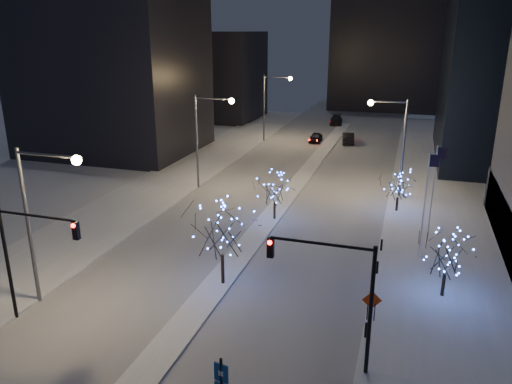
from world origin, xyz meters
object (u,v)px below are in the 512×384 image
at_px(traffic_signal_east, 339,285).
at_px(holiday_tree_plaza_near, 447,256).
at_px(street_lamp_w_far, 271,99).
at_px(street_lamp_east, 395,135).
at_px(car_near, 316,138).
at_px(street_lamp_w_mid, 206,129).
at_px(traffic_signal_west, 27,248).
at_px(car_far, 336,120).
at_px(holiday_tree_plaza_far, 399,184).
at_px(construction_sign, 372,303).
at_px(holiday_tree_median_near, 222,231).
at_px(car_mid, 348,138).
at_px(holiday_tree_median_far, 275,189).
at_px(street_lamp_w_near, 40,207).

bearing_deg(traffic_signal_east, holiday_tree_plaza_near, 58.98).
distance_m(street_lamp_w_far, holiday_tree_plaza_near, 48.07).
distance_m(street_lamp_east, car_near, 27.18).
bearing_deg(street_lamp_w_mid, street_lamp_east, 8.96).
bearing_deg(car_near, street_lamp_w_mid, -105.05).
bearing_deg(traffic_signal_west, holiday_tree_plaza_near, 23.92).
bearing_deg(car_far, holiday_tree_plaza_far, -80.93).
relative_size(traffic_signal_west, holiday_tree_plaza_far, 1.69).
xyz_separation_m(holiday_tree_plaza_far, construction_sign, (-0.64, -19.76, -1.43)).
bearing_deg(street_lamp_east, holiday_tree_median_near, -113.30).
bearing_deg(holiday_tree_plaza_far, street_lamp_w_mid, 175.95).
height_order(car_mid, holiday_tree_plaza_far, holiday_tree_plaza_far).
relative_size(car_mid, car_far, 0.94).
bearing_deg(street_lamp_w_far, construction_sign, -67.38).
xyz_separation_m(traffic_signal_east, construction_sign, (1.36, 4.83, -3.46)).
relative_size(street_lamp_w_mid, traffic_signal_east, 1.43).
relative_size(traffic_signal_east, holiday_tree_median_far, 1.59).
xyz_separation_m(holiday_tree_plaza_near, construction_sign, (-4.14, -4.32, -1.66)).
relative_size(holiday_tree_median_far, holiday_tree_plaza_near, 1.01).
height_order(car_mid, holiday_tree_median_far, holiday_tree_median_far).
height_order(street_lamp_w_mid, holiday_tree_plaza_far, street_lamp_w_mid).
relative_size(traffic_signal_west, construction_sign, 3.67).
relative_size(street_lamp_east, construction_sign, 5.24).
relative_size(street_lamp_w_far, holiday_tree_plaza_near, 2.30).
bearing_deg(holiday_tree_median_far, street_lamp_w_mid, 143.82).
bearing_deg(holiday_tree_median_near, street_lamp_east, 66.70).
relative_size(car_mid, holiday_tree_plaza_near, 1.14).
relative_size(street_lamp_w_mid, car_near, 2.42).
relative_size(street_lamp_w_near, street_lamp_w_mid, 1.00).
distance_m(traffic_signal_west, holiday_tree_median_near, 11.58).
xyz_separation_m(car_far, holiday_tree_median_near, (1.88, -61.75, 3.16)).
xyz_separation_m(traffic_signal_west, car_far, (6.94, 69.22, -4.00)).
height_order(traffic_signal_west, holiday_tree_plaza_near, traffic_signal_west).
height_order(street_lamp_w_near, car_mid, street_lamp_w_near).
height_order(street_lamp_w_far, traffic_signal_west, street_lamp_w_far).
bearing_deg(holiday_tree_median_far, street_lamp_w_near, -117.54).
bearing_deg(traffic_signal_east, construction_sign, 74.28).
relative_size(holiday_tree_plaza_far, construction_sign, 2.17).
bearing_deg(street_lamp_w_far, holiday_tree_plaza_far, -53.02).
bearing_deg(holiday_tree_median_far, construction_sign, -55.52).
bearing_deg(car_far, car_near, -99.43).
relative_size(traffic_signal_east, car_mid, 1.42).
height_order(car_mid, holiday_tree_plaza_near, holiday_tree_plaza_near).
bearing_deg(car_far, street_lamp_east, -80.40).
bearing_deg(holiday_tree_median_far, holiday_tree_plaza_far, 27.75).
bearing_deg(car_near, street_lamp_w_near, -98.26).
relative_size(car_near, holiday_tree_plaza_far, 1.00).
relative_size(holiday_tree_median_near, holiday_tree_plaza_near, 1.34).
bearing_deg(holiday_tree_plaza_far, traffic_signal_west, -127.13).
bearing_deg(holiday_tree_plaza_far, construction_sign, -91.86).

